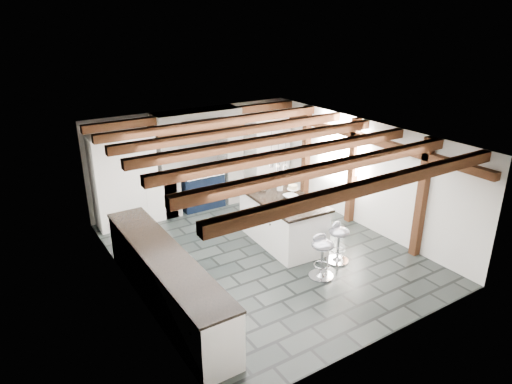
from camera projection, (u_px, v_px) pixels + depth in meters
ground at (263, 252)px, 8.79m from camera, size 6.00×6.00×0.00m
room_shell at (199, 185)px, 9.21m from camera, size 6.00×6.03×6.00m
range_cooker at (201, 188)px, 10.73m from camera, size 1.00×0.63×0.99m
kitchen_island at (282, 219)px, 9.03m from camera, size 1.12×2.00×1.29m
bar_stool_near at (338, 238)px, 8.31m from camera, size 0.46×0.46×0.78m
bar_stool_far at (322, 251)px, 7.81m from camera, size 0.43×0.43×0.80m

